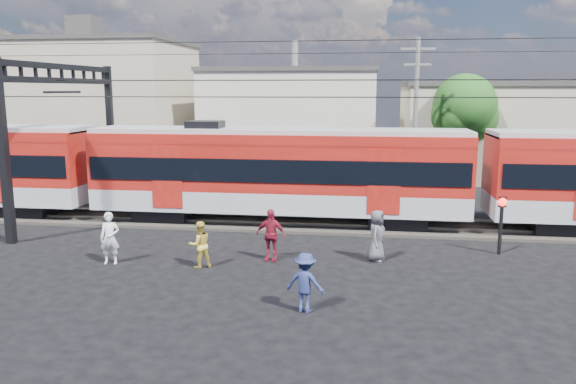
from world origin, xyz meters
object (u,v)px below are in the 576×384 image
object	(u,v)px
commuter_train	(283,170)
pedestrian_c	(305,283)
pedestrian_a	(110,238)
crossing_signal	(502,214)

from	to	relation	value
commuter_train	pedestrian_c	size ratio (longest dim) A/B	31.09
commuter_train	pedestrian_c	bearing A→B (deg)	-78.20
pedestrian_c	pedestrian_a	bearing A→B (deg)	-11.65
commuter_train	pedestrian_c	distance (m)	10.02
pedestrian_c	crossing_signal	world-z (taller)	crossing_signal
pedestrian_a	crossing_signal	size ratio (longest dim) A/B	0.84
commuter_train	crossing_signal	bearing A→B (deg)	-22.60
commuter_train	crossing_signal	xyz separation A→B (m)	(8.35, -3.48, -0.94)
commuter_train	pedestrian_c	xyz separation A→B (m)	(2.02, -9.68, -1.59)
commuter_train	pedestrian_a	distance (m)	8.25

